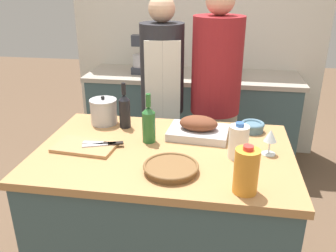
{
  "coord_description": "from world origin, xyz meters",
  "views": [
    {
      "loc": [
        0.29,
        -1.65,
        1.73
      ],
      "look_at": [
        0.0,
        0.13,
        0.97
      ],
      "focal_mm": 38.0,
      "sensor_mm": 36.0,
      "label": 1
    }
  ],
  "objects_px": {
    "mixing_bowl": "(252,126)",
    "person_cook_guest": "(215,95)",
    "cutting_board": "(85,147)",
    "stock_pot": "(104,111)",
    "wicker_basket": "(171,168)",
    "milk_jug": "(238,142)",
    "person_cook_aproned": "(162,95)",
    "wine_bottle_green": "(149,123)",
    "wine_bottle_dark": "(125,110)",
    "knife_chef": "(105,144)",
    "condiment_bottle_short": "(238,65)",
    "condiment_bottle_tall": "(159,65)",
    "condiment_bottle_extra": "(234,71)",
    "juice_jug": "(246,171)",
    "roasting_pan": "(198,129)",
    "stand_mixer": "(142,58)",
    "wine_glass_left": "(270,137)",
    "knife_paring": "(101,143)"
  },
  "relations": [
    {
      "from": "mixing_bowl",
      "to": "person_cook_guest",
      "type": "height_order",
      "value": "person_cook_guest"
    },
    {
      "from": "condiment_bottle_extra",
      "to": "person_cook_guest",
      "type": "bearing_deg",
      "value": -102.99
    },
    {
      "from": "cutting_board",
      "to": "condiment_bottle_extra",
      "type": "distance_m",
      "value": 1.71
    },
    {
      "from": "knife_paring",
      "to": "person_cook_guest",
      "type": "relative_size",
      "value": 0.11
    },
    {
      "from": "wicker_basket",
      "to": "wine_bottle_dark",
      "type": "bearing_deg",
      "value": 125.92
    },
    {
      "from": "cutting_board",
      "to": "stock_pot",
      "type": "height_order",
      "value": "stock_pot"
    },
    {
      "from": "person_cook_aproned",
      "to": "wine_bottle_green",
      "type": "bearing_deg",
      "value": -96.22
    },
    {
      "from": "juice_jug",
      "to": "milk_jug",
      "type": "xyz_separation_m",
      "value": [
        -0.02,
        0.31,
        -0.01
      ]
    },
    {
      "from": "wine_bottle_dark",
      "to": "condiment_bottle_short",
      "type": "bearing_deg",
      "value": 64.74
    },
    {
      "from": "stock_pot",
      "to": "knife_paring",
      "type": "height_order",
      "value": "stock_pot"
    },
    {
      "from": "stand_mixer",
      "to": "milk_jug",
      "type": "bearing_deg",
      "value": -61.85
    },
    {
      "from": "wine_bottle_dark",
      "to": "stock_pot",
      "type": "bearing_deg",
      "value": 164.89
    },
    {
      "from": "juice_jug",
      "to": "roasting_pan",
      "type": "bearing_deg",
      "value": 114.0
    },
    {
      "from": "juice_jug",
      "to": "condiment_bottle_short",
      "type": "xyz_separation_m",
      "value": [
        0.01,
        2.07,
        -0.03
      ]
    },
    {
      "from": "wine_bottle_green",
      "to": "condiment_bottle_tall",
      "type": "relative_size",
      "value": 1.6
    },
    {
      "from": "wine_bottle_green",
      "to": "person_cook_aproned",
      "type": "bearing_deg",
      "value": 94.66
    },
    {
      "from": "wine_bottle_green",
      "to": "cutting_board",
      "type": "bearing_deg",
      "value": -156.65
    },
    {
      "from": "wine_bottle_dark",
      "to": "knife_chef",
      "type": "distance_m",
      "value": 0.31
    },
    {
      "from": "juice_jug",
      "to": "condiment_bottle_extra",
      "type": "height_order",
      "value": "juice_jug"
    },
    {
      "from": "mixing_bowl",
      "to": "wine_glass_left",
      "type": "xyz_separation_m",
      "value": [
        0.07,
        -0.28,
        0.06
      ]
    },
    {
      "from": "person_cook_guest",
      "to": "condiment_bottle_short",
      "type": "bearing_deg",
      "value": 57.92
    },
    {
      "from": "knife_paring",
      "to": "condiment_bottle_extra",
      "type": "height_order",
      "value": "condiment_bottle_extra"
    },
    {
      "from": "wicker_basket",
      "to": "person_cook_guest",
      "type": "distance_m",
      "value": 1.08
    },
    {
      "from": "mixing_bowl",
      "to": "milk_jug",
      "type": "height_order",
      "value": "milk_jug"
    },
    {
      "from": "mixing_bowl",
      "to": "wine_bottle_green",
      "type": "distance_m",
      "value": 0.62
    },
    {
      "from": "person_cook_guest",
      "to": "stock_pot",
      "type": "bearing_deg",
      "value": -161.62
    },
    {
      "from": "condiment_bottle_extra",
      "to": "juice_jug",
      "type": "bearing_deg",
      "value": -89.25
    },
    {
      "from": "wine_bottle_dark",
      "to": "knife_paring",
      "type": "bearing_deg",
      "value": -101.29
    },
    {
      "from": "wine_bottle_dark",
      "to": "person_cook_aproned",
      "type": "relative_size",
      "value": 0.17
    },
    {
      "from": "condiment_bottle_short",
      "to": "condiment_bottle_tall",
      "type": "bearing_deg",
      "value": -170.48
    },
    {
      "from": "cutting_board",
      "to": "juice_jug",
      "type": "relative_size",
      "value": 1.56
    },
    {
      "from": "wine_glass_left",
      "to": "condiment_bottle_short",
      "type": "distance_m",
      "value": 1.71
    },
    {
      "from": "cutting_board",
      "to": "condiment_bottle_extra",
      "type": "height_order",
      "value": "condiment_bottle_extra"
    },
    {
      "from": "knife_chef",
      "to": "person_cook_aproned",
      "type": "distance_m",
      "value": 0.92
    },
    {
      "from": "cutting_board",
      "to": "condiment_bottle_short",
      "type": "height_order",
      "value": "condiment_bottle_short"
    },
    {
      "from": "roasting_pan",
      "to": "wine_glass_left",
      "type": "height_order",
      "value": "wine_glass_left"
    },
    {
      "from": "person_cook_aproned",
      "to": "mixing_bowl",
      "type": "bearing_deg",
      "value": -52.51
    },
    {
      "from": "wine_glass_left",
      "to": "stand_mixer",
      "type": "bearing_deg",
      "value": 123.36
    },
    {
      "from": "juice_jug",
      "to": "wine_bottle_green",
      "type": "height_order",
      "value": "wine_bottle_green"
    },
    {
      "from": "condiment_bottle_short",
      "to": "person_cook_aproned",
      "type": "height_order",
      "value": "person_cook_aproned"
    },
    {
      "from": "cutting_board",
      "to": "knife_paring",
      "type": "relative_size",
      "value": 1.86
    },
    {
      "from": "wicker_basket",
      "to": "condiment_bottle_tall",
      "type": "xyz_separation_m",
      "value": [
        -0.39,
        1.83,
        0.05
      ]
    },
    {
      "from": "milk_jug",
      "to": "mixing_bowl",
      "type": "bearing_deg",
      "value": 74.92
    },
    {
      "from": "wicker_basket",
      "to": "milk_jug",
      "type": "xyz_separation_m",
      "value": [
        0.31,
        0.2,
        0.07
      ]
    },
    {
      "from": "juice_jug",
      "to": "wine_bottle_dark",
      "type": "height_order",
      "value": "wine_bottle_dark"
    },
    {
      "from": "stock_pot",
      "to": "stand_mixer",
      "type": "distance_m",
      "value": 1.28
    },
    {
      "from": "condiment_bottle_extra",
      "to": "roasting_pan",
      "type": "bearing_deg",
      "value": -99.63
    },
    {
      "from": "juice_jug",
      "to": "knife_chef",
      "type": "height_order",
      "value": "juice_jug"
    },
    {
      "from": "condiment_bottle_extra",
      "to": "wine_bottle_green",
      "type": "bearing_deg",
      "value": -109.07
    },
    {
      "from": "cutting_board",
      "to": "condiment_bottle_short",
      "type": "distance_m",
      "value": 1.97
    }
  ]
}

